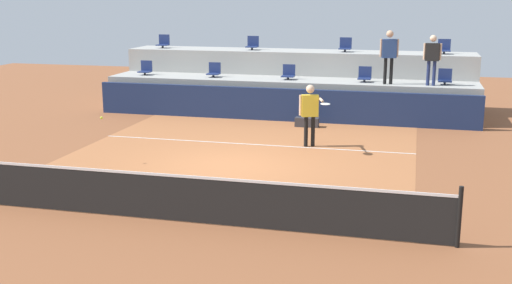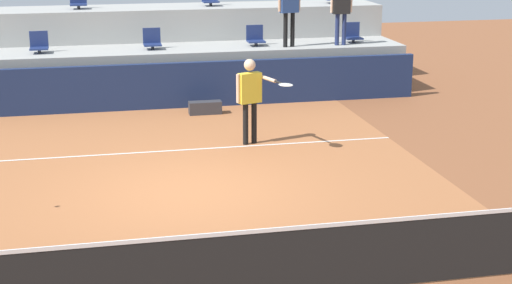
% 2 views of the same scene
% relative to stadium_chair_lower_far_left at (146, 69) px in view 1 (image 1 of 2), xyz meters
% --- Properties ---
extents(ground_plane, '(40.00, 40.00, 0.00)m').
position_rel_stadium_chair_lower_far_left_xyz_m(ground_plane, '(5.37, -7.23, -1.46)').
color(ground_plane, brown).
extents(court_inner_paint, '(9.00, 10.00, 0.01)m').
position_rel_stadium_chair_lower_far_left_xyz_m(court_inner_paint, '(5.37, -6.23, -1.46)').
color(court_inner_paint, '#A36038').
rests_on(court_inner_paint, ground_plane).
extents(court_service_line, '(9.00, 0.06, 0.00)m').
position_rel_stadium_chair_lower_far_left_xyz_m(court_service_line, '(5.37, -4.83, -1.46)').
color(court_service_line, silver).
rests_on(court_service_line, ground_plane).
extents(tennis_net, '(10.48, 0.08, 1.07)m').
position_rel_stadium_chair_lower_far_left_xyz_m(tennis_net, '(5.37, -11.23, -0.97)').
color(tennis_net, black).
rests_on(tennis_net, ground_plane).
extents(sponsor_backboard, '(13.00, 0.16, 1.10)m').
position_rel_stadium_chair_lower_far_left_xyz_m(sponsor_backboard, '(5.37, -1.23, -0.91)').
color(sponsor_backboard, navy).
rests_on(sponsor_backboard, ground_plane).
extents(seating_tier_lower, '(13.00, 1.80, 1.25)m').
position_rel_stadium_chair_lower_far_left_xyz_m(seating_tier_lower, '(5.37, 0.07, -0.84)').
color(seating_tier_lower, '#9E9E99').
rests_on(seating_tier_lower, ground_plane).
extents(seating_tier_upper, '(13.00, 1.80, 2.10)m').
position_rel_stadium_chair_lower_far_left_xyz_m(seating_tier_upper, '(5.37, 1.87, -0.41)').
color(seating_tier_upper, '#9E9E99').
rests_on(seating_tier_upper, ground_plane).
extents(stadium_chair_lower_far_left, '(0.44, 0.40, 0.52)m').
position_rel_stadium_chair_lower_far_left_xyz_m(stadium_chair_lower_far_left, '(0.00, 0.00, 0.00)').
color(stadium_chair_lower_far_left, '#2D2D33').
rests_on(stadium_chair_lower_far_left, seating_tier_lower).
extents(stadium_chair_lower_left, '(0.44, 0.40, 0.52)m').
position_rel_stadium_chair_lower_far_left_xyz_m(stadium_chair_lower_left, '(2.67, 0.00, 0.00)').
color(stadium_chair_lower_left, '#2D2D33').
rests_on(stadium_chair_lower_left, seating_tier_lower).
extents(stadium_chair_lower_center, '(0.44, 0.40, 0.52)m').
position_rel_stadium_chair_lower_far_left_xyz_m(stadium_chair_lower_center, '(5.41, 0.00, 0.00)').
color(stadium_chair_lower_center, '#2D2D33').
rests_on(stadium_chair_lower_center, seating_tier_lower).
extents(stadium_chair_lower_right, '(0.44, 0.40, 0.52)m').
position_rel_stadium_chair_lower_far_left_xyz_m(stadium_chair_lower_right, '(8.06, 0.00, 0.00)').
color(stadium_chair_lower_right, '#2D2D33').
rests_on(stadium_chair_lower_right, seating_tier_lower).
extents(stadium_chair_lower_far_right, '(0.44, 0.40, 0.52)m').
position_rel_stadium_chair_lower_far_left_xyz_m(stadium_chair_lower_far_right, '(10.69, 0.00, 0.00)').
color(stadium_chair_lower_far_right, '#2D2D33').
rests_on(stadium_chair_lower_far_right, seating_tier_lower).
extents(stadium_chair_upper_far_left, '(0.44, 0.40, 0.52)m').
position_rel_stadium_chair_lower_far_left_xyz_m(stadium_chair_upper_far_left, '(-0.00, 1.80, 0.85)').
color(stadium_chair_upper_far_left, '#2D2D33').
rests_on(stadium_chair_upper_far_left, seating_tier_upper).
extents(stadium_chair_upper_left, '(0.44, 0.40, 0.52)m').
position_rel_stadium_chair_lower_far_left_xyz_m(stadium_chair_upper_left, '(3.64, 1.80, 0.85)').
color(stadium_chair_upper_left, '#2D2D33').
rests_on(stadium_chair_upper_left, seating_tier_upper).
extents(stadium_chair_upper_right, '(0.44, 0.40, 0.52)m').
position_rel_stadium_chair_lower_far_left_xyz_m(stadium_chair_upper_right, '(7.17, 1.80, 0.85)').
color(stadium_chair_upper_right, '#2D2D33').
rests_on(stadium_chair_upper_right, seating_tier_upper).
extents(stadium_chair_upper_far_right, '(0.44, 0.40, 0.52)m').
position_rel_stadium_chair_lower_far_left_xyz_m(stadium_chair_upper_far_right, '(10.67, 1.80, 0.85)').
color(stadium_chair_upper_far_right, '#2D2D33').
rests_on(stadium_chair_upper_far_right, seating_tier_upper).
extents(tennis_player, '(1.01, 1.15, 1.74)m').
position_rel_stadium_chair_lower_far_left_xyz_m(tennis_player, '(6.97, -4.69, -0.39)').
color(tennis_player, black).
rests_on(tennis_player, ground_plane).
extents(spectator_in_grey, '(0.61, 0.28, 1.77)m').
position_rel_stadium_chair_lower_far_left_xyz_m(spectator_in_grey, '(8.85, -0.38, 0.86)').
color(spectator_in_grey, black).
rests_on(spectator_in_grey, seating_tier_lower).
extents(spectator_in_white, '(0.58, 0.23, 1.64)m').
position_rel_stadium_chair_lower_far_left_xyz_m(spectator_in_white, '(10.23, -0.38, 0.77)').
color(spectator_in_white, navy).
rests_on(spectator_in_white, seating_tier_lower).
extents(tennis_ball, '(0.07, 0.07, 0.07)m').
position_rel_stadium_chair_lower_far_left_xyz_m(tennis_ball, '(2.25, -7.78, -0.28)').
color(tennis_ball, '#CCE033').
extents(equipment_bag, '(0.76, 0.28, 0.30)m').
position_rel_stadium_chair_lower_far_left_xyz_m(equipment_bag, '(6.43, -2.00, -1.31)').
color(equipment_bag, '#333338').
rests_on(equipment_bag, ground_plane).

